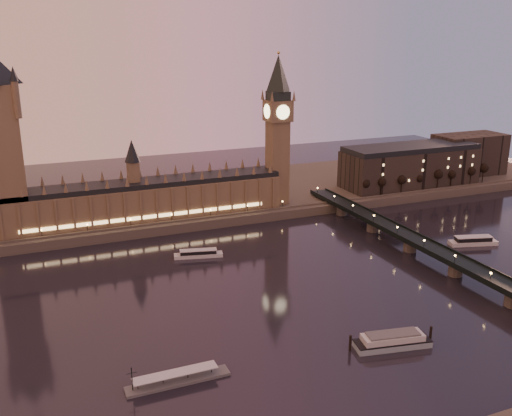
{
  "coord_description": "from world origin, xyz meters",
  "views": [
    {
      "loc": [
        -109.4,
        -231.89,
        119.74
      ],
      "look_at": [
        1.99,
        35.0,
        32.13
      ],
      "focal_mm": 40.0,
      "sensor_mm": 36.0,
      "label": 1
    }
  ],
  "objects_px": {
    "cruise_boat_b": "(473,241)",
    "moored_barge": "(392,341)",
    "pontoon_pier": "(178,380)",
    "cruise_boat_a": "(198,254)"
  },
  "relations": [
    {
      "from": "cruise_boat_b",
      "to": "moored_barge",
      "type": "xyz_separation_m",
      "value": [
        -114.33,
        -78.94,
        0.44
      ]
    },
    {
      "from": "cruise_boat_b",
      "to": "pontoon_pier",
      "type": "height_order",
      "value": "pontoon_pier"
    },
    {
      "from": "cruise_boat_a",
      "to": "moored_barge",
      "type": "distance_m",
      "value": 130.54
    },
    {
      "from": "cruise_boat_a",
      "to": "pontoon_pier",
      "type": "relative_size",
      "value": 0.73
    },
    {
      "from": "cruise_boat_b",
      "to": "moored_barge",
      "type": "bearing_deg",
      "value": -129.3
    },
    {
      "from": "cruise_boat_a",
      "to": "pontoon_pier",
      "type": "xyz_separation_m",
      "value": [
        -42.91,
        -114.02,
        -0.83
      ]
    },
    {
      "from": "cruise_boat_b",
      "to": "pontoon_pier",
      "type": "bearing_deg",
      "value": -144.73
    },
    {
      "from": "cruise_boat_b",
      "to": "moored_barge",
      "type": "distance_m",
      "value": 138.94
    },
    {
      "from": "cruise_boat_b",
      "to": "pontoon_pier",
      "type": "distance_m",
      "value": 212.13
    },
    {
      "from": "cruise_boat_b",
      "to": "moored_barge",
      "type": "height_order",
      "value": "moored_barge"
    }
  ]
}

